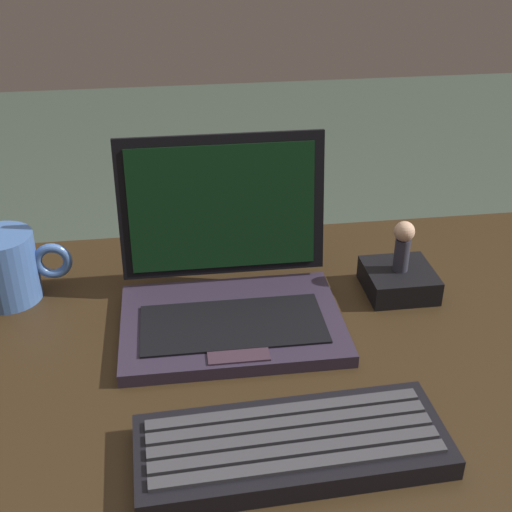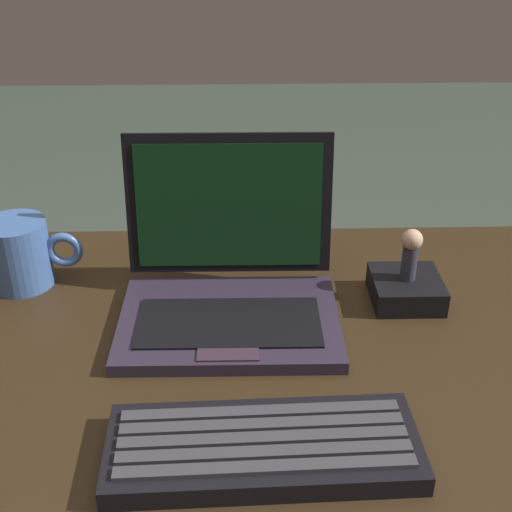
{
  "view_description": "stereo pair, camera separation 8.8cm",
  "coord_description": "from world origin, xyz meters",
  "px_view_note": "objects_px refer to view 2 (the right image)",
  "views": [
    {
      "loc": [
        -0.02,
        -0.66,
        1.27
      ],
      "look_at": [
        0.09,
        0.1,
        0.84
      ],
      "focal_mm": 47.93,
      "sensor_mm": 36.0,
      "label": 1
    },
    {
      "loc": [
        0.07,
        -0.67,
        1.27
      ],
      "look_at": [
        0.09,
        0.1,
        0.84
      ],
      "focal_mm": 47.93,
      "sensor_mm": 36.0,
      "label": 2
    }
  ],
  "objects_px": {
    "figurine_stand": "(406,289)",
    "coffee_mug": "(20,253)",
    "external_keyboard": "(263,447)",
    "figurine": "(411,251)",
    "laptop_front": "(229,284)"
  },
  "relations": [
    {
      "from": "external_keyboard",
      "to": "coffee_mug",
      "type": "relative_size",
      "value": 2.33
    },
    {
      "from": "laptop_front",
      "to": "coffee_mug",
      "type": "distance_m",
      "value": 0.31
    },
    {
      "from": "external_keyboard",
      "to": "figurine_stand",
      "type": "relative_size",
      "value": 3.39
    },
    {
      "from": "figurine_stand",
      "to": "coffee_mug",
      "type": "height_order",
      "value": "coffee_mug"
    },
    {
      "from": "laptop_front",
      "to": "figurine",
      "type": "xyz_separation_m",
      "value": [
        0.25,
        0.03,
        0.03
      ]
    },
    {
      "from": "figurine",
      "to": "coffee_mug",
      "type": "distance_m",
      "value": 0.55
    },
    {
      "from": "figurine_stand",
      "to": "figurine",
      "type": "bearing_deg",
      "value": 0.0
    },
    {
      "from": "external_keyboard",
      "to": "laptop_front",
      "type": "bearing_deg",
      "value": 97.83
    },
    {
      "from": "figurine_stand",
      "to": "coffee_mug",
      "type": "bearing_deg",
      "value": 173.79
    },
    {
      "from": "figurine",
      "to": "laptop_front",
      "type": "bearing_deg",
      "value": -173.65
    },
    {
      "from": "external_keyboard",
      "to": "figurine",
      "type": "xyz_separation_m",
      "value": [
        0.21,
        0.29,
        0.07
      ]
    },
    {
      "from": "external_keyboard",
      "to": "figurine_stand",
      "type": "bearing_deg",
      "value": 54.25
    },
    {
      "from": "figurine",
      "to": "coffee_mug",
      "type": "bearing_deg",
      "value": 173.79
    },
    {
      "from": "laptop_front",
      "to": "external_keyboard",
      "type": "xyz_separation_m",
      "value": [
        0.04,
        -0.26,
        -0.03
      ]
    },
    {
      "from": "figurine",
      "to": "external_keyboard",
      "type": "bearing_deg",
      "value": -125.75
    }
  ]
}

